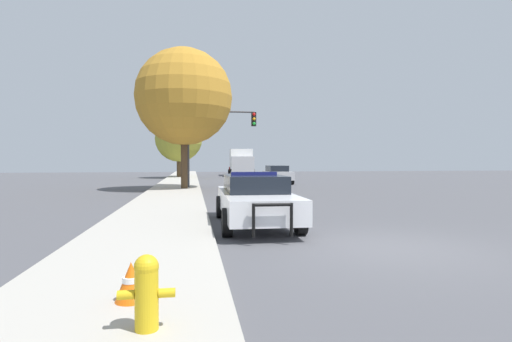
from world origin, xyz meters
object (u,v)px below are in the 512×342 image
at_px(car_background_distant, 236,169).
at_px(tree_sidewalk_far, 179,138).
at_px(car_background_oncoming, 277,174).
at_px(police_car, 255,198).
at_px(traffic_cone, 131,281).
at_px(tree_sidewalk_mid, 184,97).
at_px(traffic_light, 217,131).
at_px(fire_hydrant, 147,290).
at_px(box_truck, 241,162).

height_order(car_background_distant, tree_sidewalk_far, tree_sidewalk_far).
relative_size(car_background_oncoming, tree_sidewalk_far, 0.70).
height_order(police_car, tree_sidewalk_far, tree_sidewalk_far).
relative_size(car_background_oncoming, traffic_cone, 9.40).
bearing_deg(tree_sidewalk_mid, car_background_oncoming, 40.86).
height_order(car_background_distant, tree_sidewalk_mid, tree_sidewalk_mid).
bearing_deg(traffic_light, car_background_oncoming, 44.24).
distance_m(fire_hydrant, traffic_cone, 0.93).
bearing_deg(car_background_oncoming, box_truck, -86.35).
bearing_deg(box_truck, tree_sidewalk_far, 39.11).
distance_m(traffic_light, car_background_distant, 24.58).
xyz_separation_m(box_truck, tree_sidewalk_far, (-6.97, -5.02, 2.38)).
bearing_deg(police_car, tree_sidewalk_far, -83.11).
bearing_deg(police_car, tree_sidewalk_mid, -79.46).
bearing_deg(tree_sidewalk_mid, box_truck, 74.51).
bearing_deg(tree_sidewalk_far, car_background_distant, 51.06).
relative_size(car_background_oncoming, tree_sidewalk_mid, 0.53).
relative_size(tree_sidewalk_mid, traffic_cone, 17.77).
relative_size(car_background_distant, box_truck, 0.67).
distance_m(traffic_light, traffic_cone, 20.95).
height_order(police_car, fire_hydrant, police_car).
height_order(car_background_oncoming, tree_sidewalk_mid, tree_sidewalk_mid).
distance_m(police_car, traffic_light, 14.72).
relative_size(police_car, car_background_oncoming, 1.21).
xyz_separation_m(fire_hydrant, car_background_oncoming, (6.97, 26.28, 0.22)).
xyz_separation_m(police_car, fire_hydrant, (-2.18, -7.00, -0.22)).
height_order(tree_sidewalk_mid, tree_sidewalk_far, tree_sidewalk_mid).
bearing_deg(tree_sidewalk_far, traffic_cone, -88.99).
relative_size(car_background_distant, car_background_oncoming, 1.02).
bearing_deg(car_background_oncoming, fire_hydrant, 75.49).
distance_m(tree_sidewalk_far, traffic_cone, 36.49).
bearing_deg(traffic_light, police_car, -89.22).
distance_m(tree_sidewalk_mid, tree_sidewalk_far, 17.03).
bearing_deg(police_car, car_background_distant, -94.41).
bearing_deg(traffic_cone, police_car, 68.15).
xyz_separation_m(car_background_oncoming, tree_sidewalk_far, (-7.88, 10.88, 3.28)).
relative_size(fire_hydrant, tree_sidewalk_mid, 0.09).
distance_m(traffic_light, tree_sidewalk_mid, 3.04).
relative_size(traffic_light, traffic_cone, 10.49).
bearing_deg(traffic_light, fire_hydrant, -95.29).
xyz_separation_m(box_truck, tree_sidewalk_mid, (-6.08, -21.96, 3.94)).
xyz_separation_m(fire_hydrant, tree_sidewalk_mid, (-0.04, 20.23, 5.06)).
height_order(police_car, tree_sidewalk_mid, tree_sidewalk_mid).
height_order(fire_hydrant, traffic_light, traffic_light).
distance_m(car_background_oncoming, traffic_cone, 26.43).
bearing_deg(car_background_distant, car_background_oncoming, -82.00).
xyz_separation_m(car_background_distant, traffic_cone, (-6.12, -44.66, -0.41)).
xyz_separation_m(traffic_light, car_background_distant, (3.86, 24.10, -2.89)).
bearing_deg(box_truck, tree_sidewalk_mid, 77.84).
relative_size(car_background_distant, traffic_cone, 9.55).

